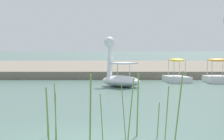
# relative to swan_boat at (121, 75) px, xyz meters

# --- Properties ---
(shore_bank_far) EXTENTS (139.54, 24.76, 0.53)m
(shore_bank_far) POSITION_rel_swan_boat_xyz_m (-1.29, 17.34, -0.37)
(shore_bank_far) COLOR slate
(shore_bank_far) RESTS_ON ground_plane
(swan_boat) EXTENTS (2.73, 2.67, 2.74)m
(swan_boat) POSITION_rel_swan_boat_xyz_m (0.00, 0.00, 0.00)
(swan_boat) COLOR white
(swan_boat) RESTS_ON ground_plane
(pedal_boat_yellow) EXTENTS (1.62, 2.43, 1.47)m
(pedal_boat_yellow) POSITION_rel_swan_boat_xyz_m (3.65, 3.07, -0.23)
(pedal_boat_yellow) COLOR white
(pedal_boat_yellow) RESTS_ON ground_plane
(pedal_boat_orange) EXTENTS (1.49, 2.15, 1.49)m
(pedal_boat_orange) POSITION_rel_swan_boat_xyz_m (6.08, 2.72, -0.20)
(pedal_boat_orange) COLOR white
(pedal_boat_orange) RESTS_ON ground_plane
(reed_clump_foreground) EXTENTS (3.15, 1.33, 1.59)m
(reed_clump_foreground) POSITION_rel_swan_boat_xyz_m (-0.38, -13.20, 0.05)
(reed_clump_foreground) COLOR #669942
(reed_clump_foreground) RESTS_ON ground_plane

